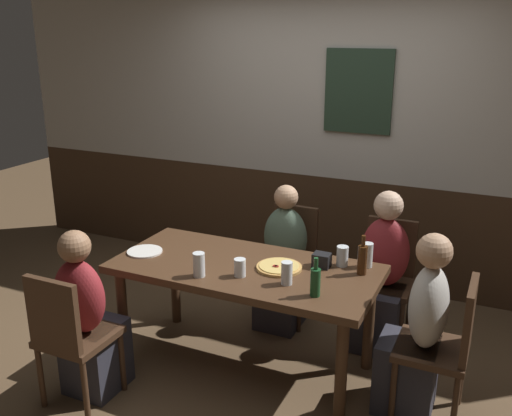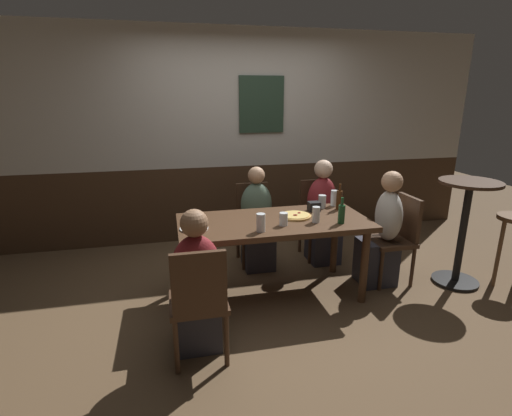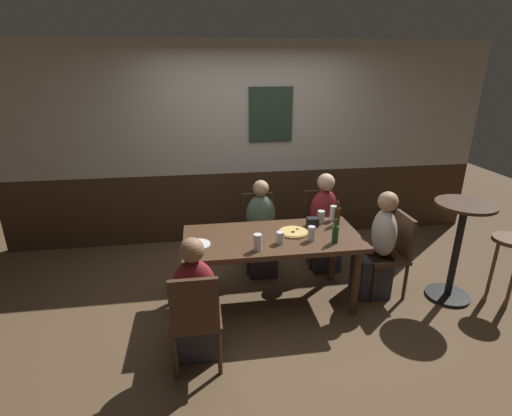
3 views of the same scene
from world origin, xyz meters
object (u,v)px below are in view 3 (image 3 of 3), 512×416
at_px(person_right_far, 324,229).
at_px(bar_stool, 508,252).
at_px(pint_glass_amber, 280,238).
at_px(chair_left_near, 196,316).
at_px(person_head_east, 377,252).
at_px(chair_head_east, 392,250).
at_px(chair_right_far, 320,223).
at_px(beer_glass_half, 258,243).
at_px(person_mid_far, 261,235).
at_px(highball_clear, 333,214).
at_px(side_bar_table, 458,244).
at_px(condiment_caddy, 312,222).
at_px(pint_glass_pale, 321,218).
at_px(chair_mid_far, 259,226).
at_px(person_left_near, 196,307).
at_px(plate_white_large, 197,245).
at_px(dining_table, 272,244).
at_px(pizza, 293,232).
at_px(tumbler_water, 311,234).
at_px(beer_bottle_green, 335,234).
at_px(beer_bottle_brown, 337,216).

xyz_separation_m(person_right_far, bar_stool, (1.56, -1.00, 0.08)).
bearing_deg(pint_glass_amber, chair_left_near, -140.33).
bearing_deg(pint_glass_amber, person_head_east, 8.40).
relative_size(chair_head_east, pint_glass_amber, 7.81).
relative_size(person_head_east, bar_stool, 1.58).
distance_m(chair_right_far, beer_glass_half, 1.47).
relative_size(person_mid_far, highball_clear, 6.89).
bearing_deg(side_bar_table, chair_right_far, 137.59).
bearing_deg(condiment_caddy, pint_glass_pale, 32.59).
bearing_deg(bar_stool, chair_mid_far, 153.33).
bearing_deg(person_mid_far, person_right_far, 0.16).
xyz_separation_m(chair_left_near, person_left_near, (-0.00, 0.16, -0.04)).
relative_size(highball_clear, plate_white_large, 0.67).
relative_size(chair_left_near, beer_glass_half, 5.76).
bearing_deg(dining_table, pint_glass_pale, 24.71).
bearing_deg(chair_mid_far, bar_stool, -26.67).
xyz_separation_m(person_left_near, pint_glass_amber, (0.80, 0.50, 0.33)).
bearing_deg(chair_head_east, pint_glass_amber, -172.70).
distance_m(pizza, tumbler_water, 0.23).
distance_m(tumbler_water, pint_glass_amber, 0.30).
bearing_deg(person_mid_far, beer_bottle_green, -57.68).
xyz_separation_m(person_left_near, beer_bottle_green, (1.31, 0.43, 0.37)).
relative_size(dining_table, beer_bottle_brown, 6.71).
relative_size(person_head_east, person_right_far, 0.99).
xyz_separation_m(chair_right_far, plate_white_large, (-1.47, -0.90, 0.25)).
xyz_separation_m(beer_glass_half, plate_white_large, (-0.53, 0.18, -0.06)).
height_order(chair_left_near, beer_glass_half, beer_glass_half).
bearing_deg(pint_glass_pale, condiment_caddy, -147.41).
xyz_separation_m(tumbler_water, beer_bottle_brown, (0.37, 0.33, 0.04)).
relative_size(chair_mid_far, beer_glass_half, 5.76).
height_order(person_left_near, pint_glass_pale, person_left_near).
bearing_deg(beer_bottle_green, person_mid_far, 122.32).
distance_m(chair_head_east, side_bar_table, 0.63).
bearing_deg(dining_table, chair_left_near, -132.67).
height_order(chair_mid_far, tumbler_water, tumbler_water).
height_order(person_head_east, beer_bottle_green, person_head_east).
xyz_separation_m(beer_glass_half, beer_bottle_brown, (0.90, 0.45, 0.03)).
bearing_deg(tumbler_water, chair_left_near, -148.44).
height_order(dining_table, chair_right_far, chair_right_far).
xyz_separation_m(chair_left_near, side_bar_table, (2.61, 0.63, 0.12)).
relative_size(person_right_far, plate_white_large, 4.77).
relative_size(condiment_caddy, side_bar_table, 0.10).
xyz_separation_m(pint_glass_pale, beer_bottle_green, (-0.02, -0.48, 0.03)).
relative_size(plate_white_large, side_bar_table, 0.23).
xyz_separation_m(person_head_east, highball_clear, (-0.39, 0.31, 0.33)).
bearing_deg(highball_clear, pint_glass_amber, -145.13).
bearing_deg(dining_table, side_bar_table, -5.90).
xyz_separation_m(dining_table, chair_right_far, (0.75, 0.82, -0.16)).
distance_m(chair_mid_far, beer_glass_half, 1.14).
distance_m(person_left_near, beer_bottle_brown, 1.74).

